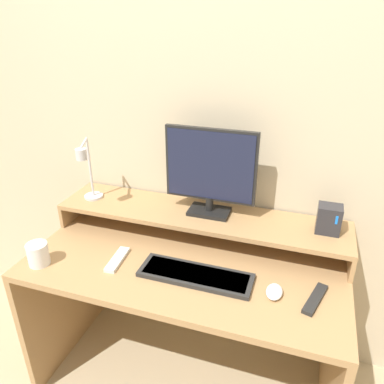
# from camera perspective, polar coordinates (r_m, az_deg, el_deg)

# --- Properties ---
(wall_back) EXTENTS (6.00, 0.05, 2.50)m
(wall_back) POSITION_cam_1_polar(r_m,az_deg,el_deg) (1.79, 3.06, 10.77)
(wall_back) COLOR beige
(wall_back) RESTS_ON ground_plane
(desk) EXTENTS (1.38, 0.70, 0.72)m
(desk) POSITION_cam_1_polar(r_m,az_deg,el_deg) (1.80, -0.89, -15.27)
(desk) COLOR #A87F51
(desk) RESTS_ON ground_plane
(monitor_shelf) EXTENTS (1.38, 0.29, 0.13)m
(monitor_shelf) POSITION_cam_1_polar(r_m,az_deg,el_deg) (1.78, 1.17, -3.77)
(monitor_shelf) COLOR #A87F51
(monitor_shelf) RESTS_ON desk
(monitor) EXTENTS (0.42, 0.12, 0.41)m
(monitor) POSITION_cam_1_polar(r_m,az_deg,el_deg) (1.68, 2.80, 3.30)
(monitor) COLOR black
(monitor) RESTS_ON monitor_shelf
(desk_lamp) EXTENTS (0.13, 0.21, 0.32)m
(desk_lamp) POSITION_cam_1_polar(r_m,az_deg,el_deg) (1.86, -15.63, 3.00)
(desk_lamp) COLOR silver
(desk_lamp) RESTS_ON monitor_shelf
(router_dock) EXTENTS (0.10, 0.08, 0.13)m
(router_dock) POSITION_cam_1_polar(r_m,az_deg,el_deg) (1.70, 20.12, -3.88)
(router_dock) COLOR #28282D
(router_dock) RESTS_ON monitor_shelf
(keyboard) EXTENTS (0.47, 0.15, 0.02)m
(keyboard) POSITION_cam_1_polar(r_m,az_deg,el_deg) (1.58, 0.55, -12.52)
(keyboard) COLOR #282828
(keyboard) RESTS_ON desk
(mouse) EXTENTS (0.06, 0.10, 0.03)m
(mouse) POSITION_cam_1_polar(r_m,az_deg,el_deg) (1.52, 12.43, -14.61)
(mouse) COLOR white
(mouse) RESTS_ON desk
(remote_control) EXTENTS (0.06, 0.18, 0.02)m
(remote_control) POSITION_cam_1_polar(r_m,az_deg,el_deg) (1.70, -11.30, -10.05)
(remote_control) COLOR white
(remote_control) RESTS_ON desk
(remote_secondary) EXTENTS (0.09, 0.19, 0.02)m
(remote_secondary) POSITION_cam_1_polar(r_m,az_deg,el_deg) (1.54, 18.26, -15.21)
(remote_secondary) COLOR black
(remote_secondary) RESTS_ON desk
(mug) EXTENTS (0.09, 0.09, 0.10)m
(mug) POSITION_cam_1_polar(r_m,az_deg,el_deg) (1.75, -22.41, -8.74)
(mug) COLOR white
(mug) RESTS_ON desk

